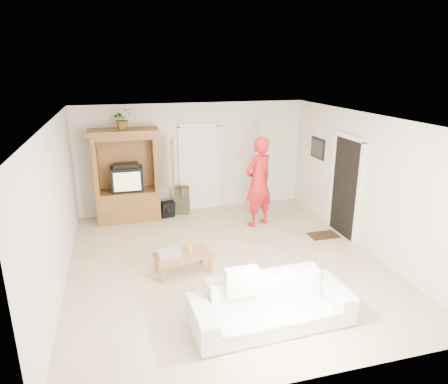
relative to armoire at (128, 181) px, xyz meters
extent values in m
plane|color=tan|center=(1.58, -2.66, -0.91)|extent=(6.00, 6.00, 0.00)
plane|color=white|center=(1.58, -2.66, 1.69)|extent=(6.00, 6.00, 0.00)
plane|color=silver|center=(1.58, 0.34, 0.39)|extent=(5.50, 0.00, 5.50)
plane|color=silver|center=(1.58, -5.66, 0.39)|extent=(5.50, 0.00, 5.50)
plane|color=silver|center=(-1.17, -2.66, 0.39)|extent=(0.00, 6.00, 6.00)
plane|color=silver|center=(4.33, -2.66, 0.39)|extent=(0.00, 6.00, 6.00)
cube|color=brown|center=(-0.02, -0.01, -0.56)|extent=(1.40, 0.60, 0.70)
cube|color=brown|center=(-0.67, -0.01, 0.39)|extent=(0.10, 0.60, 1.20)
cube|color=brown|center=(0.63, -0.01, 0.39)|extent=(0.10, 0.60, 1.20)
cube|color=brown|center=(-0.02, 0.26, 0.39)|extent=(1.40, 0.06, 1.20)
cube|color=brown|center=(-0.02, -0.01, 1.04)|extent=(1.40, 0.60, 0.10)
cube|color=brown|center=(-0.02, -0.01, 1.14)|extent=(1.52, 0.68, 0.10)
cube|color=brown|center=(0.96, -0.48, 0.39)|extent=(0.16, 0.67, 1.15)
cube|color=black|center=(-0.02, 0.02, 0.07)|extent=(0.70, 0.52, 0.55)
cube|color=tan|center=(-0.02, -0.25, 0.07)|extent=(0.58, 0.02, 0.42)
cube|color=black|center=(-0.02, -0.01, 0.38)|extent=(0.55, 0.35, 0.08)
cube|color=#9C6A35|center=(-0.02, -0.30, -0.46)|extent=(1.19, 0.03, 0.25)
cube|color=white|center=(1.73, 0.31, 0.11)|extent=(0.85, 0.05, 2.04)
cube|color=black|center=(4.30, -2.06, 0.11)|extent=(0.05, 0.90, 2.04)
cube|color=black|center=(4.31, -0.76, 0.69)|extent=(0.03, 0.60, 0.48)
cube|color=#382316|center=(3.88, -2.06, -0.90)|extent=(0.60, 0.40, 0.02)
imported|color=#4C7238|center=(-0.02, -0.03, 1.42)|extent=(0.53, 0.51, 0.46)
imported|color=red|center=(2.74, -1.11, 0.09)|extent=(0.86, 0.73, 1.99)
imported|color=silver|center=(1.69, -4.58, -0.59)|extent=(2.25, 0.96, 0.65)
cube|color=#9C6A35|center=(0.77, -2.84, -0.57)|extent=(1.05, 0.69, 0.05)
cube|color=#9C6A35|center=(0.38, -3.11, -0.75)|extent=(0.06, 0.06, 0.31)
cube|color=#9C6A35|center=(0.31, -2.71, -0.75)|extent=(0.06, 0.06, 0.31)
cube|color=#9C6A35|center=(1.22, -2.96, -0.75)|extent=(0.06, 0.06, 0.31)
cube|color=#9C6A35|center=(1.15, -2.56, -0.75)|extent=(0.06, 0.06, 0.31)
cube|color=#EC4E68|center=(0.52, -2.84, -0.51)|extent=(0.42, 0.34, 0.08)
cylinder|color=tan|center=(0.90, -2.79, -0.50)|extent=(0.08, 0.08, 0.10)
camera|label=1|loc=(-0.17, -8.98, 2.53)|focal=32.00mm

